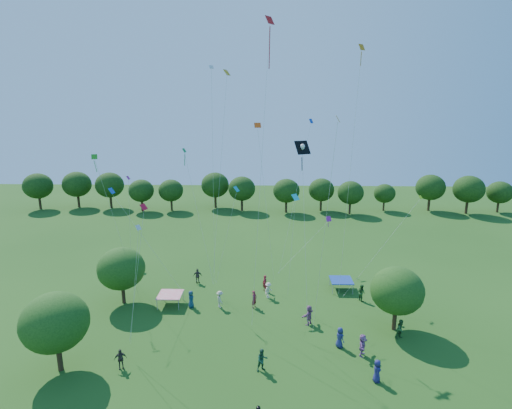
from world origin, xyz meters
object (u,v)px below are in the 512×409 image
object	(u,v)px
pirate_kite	(303,150)
red_high_kite	(266,82)
near_tree_west	(55,322)
near_tree_north	(121,269)
tent_red_stripe	(170,295)
tent_blue	(341,280)
near_tree_east	(397,291)

from	to	relation	value
pirate_kite	red_high_kite	bearing A→B (deg)	-144.59
near_tree_west	pirate_kite	world-z (taller)	pirate_kite
near_tree_west	near_tree_north	world-z (taller)	near_tree_west
near_tree_west	pirate_kite	xyz separation A→B (m)	(17.48, 9.01, 10.94)
tent_red_stripe	tent_blue	xyz separation A→B (m)	(16.68, 3.72, 0.00)
near_tree_north	tent_red_stripe	xyz separation A→B (m)	(4.56, -0.30, -2.44)
near_tree_west	tent_blue	world-z (taller)	near_tree_west
near_tree_west	red_high_kite	size ratio (longest dim) A/B	0.25
near_tree_east	pirate_kite	size ratio (longest dim) A/B	0.39
tent_blue	red_high_kite	size ratio (longest dim) A/B	0.09
near_tree_north	tent_blue	distance (m)	21.65
near_tree_north	near_tree_east	bearing A→B (deg)	-9.47
near_tree_west	near_tree_north	bearing A→B (deg)	84.75
near_tree_west	red_high_kite	bearing A→B (deg)	25.39
near_tree_west	near_tree_north	size ratio (longest dim) A/B	1.06
tent_red_stripe	red_high_kite	bearing A→B (deg)	-18.49
red_high_kite	pirate_kite	bearing A→B (deg)	35.41
tent_red_stripe	tent_blue	distance (m)	17.09
near_tree_north	pirate_kite	distance (m)	20.01
near_tree_east	tent_blue	xyz separation A→B (m)	(-3.09, 7.48, -2.48)
near_tree_east	tent_red_stripe	size ratio (longest dim) A/B	2.49
near_tree_west	red_high_kite	distance (m)	22.78
near_tree_east	pirate_kite	world-z (taller)	pirate_kite
tent_blue	tent_red_stripe	bearing A→B (deg)	-167.42
near_tree_west	near_tree_north	xyz separation A→B (m)	(0.93, 10.14, -0.26)
near_tree_east	tent_red_stripe	distance (m)	20.28
near_tree_west	near_tree_east	size ratio (longest dim) A/B	1.06
near_tree_north	pirate_kite	xyz separation A→B (m)	(16.55, -1.13, 11.20)
near_tree_west	tent_red_stripe	xyz separation A→B (m)	(5.49, 9.84, -2.70)
near_tree_north	tent_blue	world-z (taller)	near_tree_north
near_tree_west	near_tree_north	distance (m)	10.19
tent_red_stripe	near_tree_east	bearing A→B (deg)	-10.76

